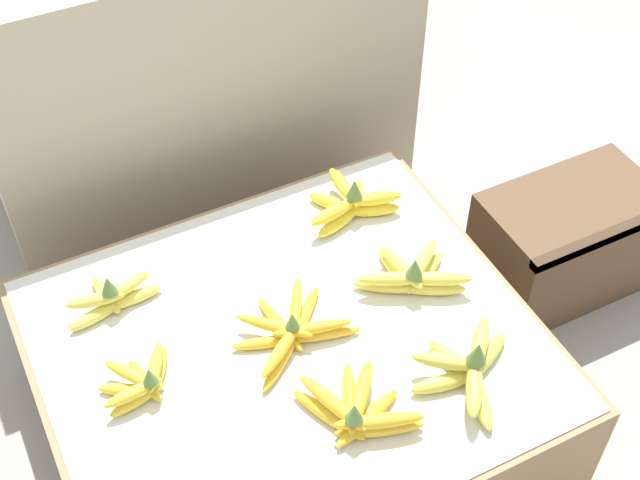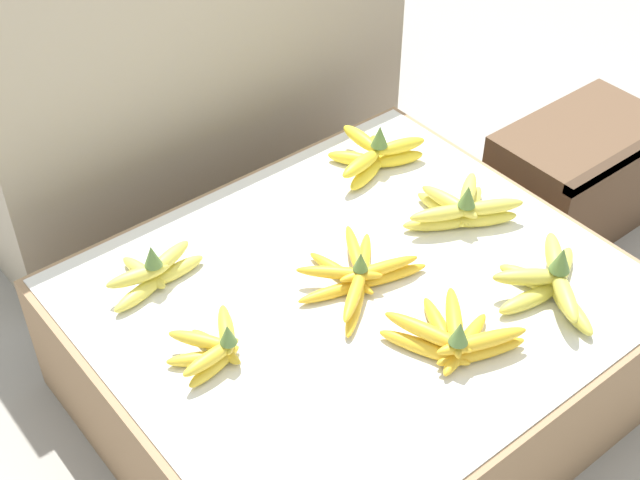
# 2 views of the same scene
# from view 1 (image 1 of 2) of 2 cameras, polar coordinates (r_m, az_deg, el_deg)

# --- Properties ---
(ground_plane) EXTENTS (10.00, 10.00, 0.00)m
(ground_plane) POSITION_cam_1_polar(r_m,az_deg,el_deg) (1.92, -1.79, -11.63)
(ground_plane) COLOR gray
(display_platform) EXTENTS (0.92, 0.81, 0.28)m
(display_platform) POSITION_cam_1_polar(r_m,az_deg,el_deg) (1.80, -1.89, -9.28)
(display_platform) COLOR #997551
(display_platform) RESTS_ON ground_plane
(back_vendor_table) EXTENTS (1.02, 0.43, 0.74)m
(back_vendor_table) POSITION_cam_1_polar(r_m,az_deg,el_deg) (2.19, -8.12, 10.74)
(back_vendor_table) COLOR tan
(back_vendor_table) RESTS_ON ground_plane
(wooden_crate) EXTENTS (0.39, 0.24, 0.27)m
(wooden_crate) POSITION_cam_1_polar(r_m,az_deg,el_deg) (2.14, 15.45, -0.11)
(wooden_crate) COLOR brown
(wooden_crate) RESTS_ON ground_plane
(banana_bunch_front_midleft) EXTENTS (0.19, 0.19, 0.10)m
(banana_bunch_front_midleft) POSITION_cam_1_polar(r_m,az_deg,el_deg) (1.57, 2.33, -10.94)
(banana_bunch_front_midleft) COLOR gold
(banana_bunch_front_midleft) RESTS_ON display_platform
(banana_bunch_front_midright) EXTENTS (0.23, 0.22, 0.11)m
(banana_bunch_front_midright) POSITION_cam_1_polar(r_m,az_deg,el_deg) (1.64, 9.43, -8.14)
(banana_bunch_front_midright) COLOR gold
(banana_bunch_front_midright) RESTS_ON display_platform
(banana_bunch_middle_left) EXTENTS (0.15, 0.12, 0.09)m
(banana_bunch_middle_left) POSITION_cam_1_polar(r_m,az_deg,el_deg) (1.64, -11.35, -8.89)
(banana_bunch_middle_left) COLOR gold
(banana_bunch_middle_left) RESTS_ON display_platform
(banana_bunch_middle_midleft) EXTENTS (0.24, 0.21, 0.08)m
(banana_bunch_middle_midleft) POSITION_cam_1_polar(r_m,az_deg,el_deg) (1.68, -1.83, -5.85)
(banana_bunch_middle_midleft) COLOR gold
(banana_bunch_middle_midleft) RESTS_ON display_platform
(banana_bunch_middle_midright) EXTENTS (0.22, 0.18, 0.10)m
(banana_bunch_middle_midright) POSITION_cam_1_polar(r_m,az_deg,el_deg) (1.76, 5.91, -2.24)
(banana_bunch_middle_midright) COLOR #DBCC4C
(banana_bunch_middle_midright) RESTS_ON display_platform
(banana_bunch_back_left) EXTENTS (0.20, 0.12, 0.10)m
(banana_bunch_back_left) POSITION_cam_1_polar(r_m,az_deg,el_deg) (1.77, -13.23, -3.60)
(banana_bunch_back_left) COLOR #DBCC4C
(banana_bunch_back_left) RESTS_ON display_platform
(banana_bunch_back_midright) EXTENTS (0.22, 0.16, 0.10)m
(banana_bunch_back_midright) POSITION_cam_1_polar(r_m,az_deg,el_deg) (1.90, 1.95, 2.38)
(banana_bunch_back_midright) COLOR yellow
(banana_bunch_back_midright) RESTS_ON display_platform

